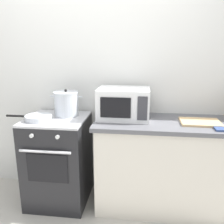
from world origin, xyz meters
name	(u,v)px	position (x,y,z in m)	size (l,w,h in m)	color
back_wall	(124,81)	(0.30, 0.97, 1.25)	(4.40, 0.10, 2.50)	silver
lower_cabinet_right	(180,168)	(0.90, 0.62, 0.44)	(1.64, 0.56, 0.88)	beige
countertop_right	(184,124)	(0.90, 0.62, 0.90)	(1.70, 0.60, 0.04)	#59595E
stove	(59,160)	(-0.35, 0.60, 0.46)	(0.60, 0.64, 0.92)	black
stock_pot	(66,104)	(-0.27, 0.70, 1.04)	(0.33, 0.25, 0.28)	silver
frying_pan	(38,118)	(-0.49, 0.50, 0.95)	(0.46, 0.26, 0.05)	silver
microwave	(124,103)	(0.32, 0.68, 1.07)	(0.50, 0.37, 0.30)	white
cutting_board	(200,122)	(1.04, 0.60, 0.93)	(0.36, 0.26, 0.02)	tan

